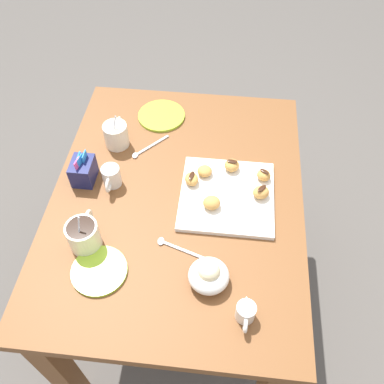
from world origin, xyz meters
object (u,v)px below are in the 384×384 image
at_px(ice_cream_bowl, 209,275).
at_px(beignet_2, 232,165).
at_px(beignet_0, 264,175).
at_px(beignet_3, 212,203).
at_px(coffee_mug_cream_left, 84,235).
at_px(beignet_4, 205,171).
at_px(chocolate_sauce_pitcher, 246,312).
at_px(cream_pitcher_white, 111,176).
at_px(sugar_caddy, 83,171).
at_px(dining_table, 178,217).
at_px(saucer_lime_left, 99,271).
at_px(pastry_plate_square, 227,196).
at_px(beignet_5, 261,192).
at_px(saucer_lime_right, 161,116).
at_px(beignet_1, 192,179).
at_px(coffee_mug_cream_right, 116,134).

bearing_deg(ice_cream_bowl, beignet_2, -6.04).
distance_m(beignet_0, beignet_3, 0.21).
xyz_separation_m(coffee_mug_cream_left, beignet_3, (0.17, -0.36, -0.01)).
height_order(ice_cream_bowl, beignet_4, ice_cream_bowl).
height_order(chocolate_sauce_pitcher, beignet_3, chocolate_sauce_pitcher).
bearing_deg(chocolate_sauce_pitcher, cream_pitcher_white, 47.52).
bearing_deg(sugar_caddy, dining_table, -96.93).
relative_size(dining_table, saucer_lime_left, 6.63).
xyz_separation_m(dining_table, pastry_plate_square, (0.01, -0.16, 0.13)).
bearing_deg(cream_pitcher_white, pastry_plate_square, -92.50).
relative_size(beignet_4, beignet_5, 0.92).
distance_m(chocolate_sauce_pitcher, saucer_lime_right, 0.83).
bearing_deg(beignet_2, chocolate_sauce_pitcher, -173.22).
distance_m(pastry_plate_square, beignet_5, 0.11).
distance_m(cream_pitcher_white, beignet_5, 0.49).
distance_m(saucer_lime_left, beignet_2, 0.55).
relative_size(saucer_lime_left, beignet_2, 3.19).
distance_m(chocolate_sauce_pitcher, beignet_1, 0.47).
bearing_deg(beignet_5, chocolate_sauce_pitcher, 174.64).
xyz_separation_m(dining_table, cream_pitcher_white, (0.03, 0.22, 0.16)).
bearing_deg(beignet_0, sugar_caddy, 94.91).
height_order(saucer_lime_left, beignet_4, beignet_4).
height_order(sugar_caddy, beignet_0, sugar_caddy).
relative_size(coffee_mug_cream_left, sugar_caddy, 1.32).
relative_size(dining_table, chocolate_sauce_pitcher, 11.50).
height_order(coffee_mug_cream_left, chocolate_sauce_pitcher, coffee_mug_cream_left).
distance_m(cream_pitcher_white, chocolate_sauce_pitcher, 0.61).
xyz_separation_m(beignet_0, beignet_3, (-0.13, 0.16, 0.00)).
relative_size(sugar_caddy, beignet_1, 1.96).
distance_m(coffee_mug_cream_left, beignet_5, 0.56).
xyz_separation_m(sugar_caddy, beignet_0, (0.05, -0.59, -0.01)).
relative_size(sugar_caddy, chocolate_sauce_pitcher, 1.15).
bearing_deg(beignet_5, beignet_2, 42.65).
bearing_deg(chocolate_sauce_pitcher, coffee_mug_cream_right, 38.39).
bearing_deg(cream_pitcher_white, coffee_mug_cream_right, 7.52).
xyz_separation_m(beignet_2, beignet_3, (-0.16, 0.06, 0.00)).
bearing_deg(saucer_lime_right, sugar_caddy, 148.56).
xyz_separation_m(beignet_1, beignet_2, (0.07, -0.13, 0.00)).
bearing_deg(dining_table, cream_pitcher_white, 82.86).
relative_size(cream_pitcher_white, beignet_5, 1.99).
relative_size(beignet_1, beignet_2, 1.08).
bearing_deg(beignet_4, dining_table, 137.08).
height_order(coffee_mug_cream_left, saucer_lime_left, coffee_mug_cream_left).
distance_m(pastry_plate_square, beignet_3, 0.08).
height_order(chocolate_sauce_pitcher, beignet_5, chocolate_sauce_pitcher).
distance_m(cream_pitcher_white, beignet_2, 0.40).
xyz_separation_m(dining_table, coffee_mug_cream_right, (0.21, 0.24, 0.17)).
xyz_separation_m(pastry_plate_square, beignet_3, (-0.05, 0.05, 0.03)).
height_order(dining_table, cream_pitcher_white, cream_pitcher_white).
xyz_separation_m(sugar_caddy, ice_cream_bowl, (-0.33, -0.44, -0.01)).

